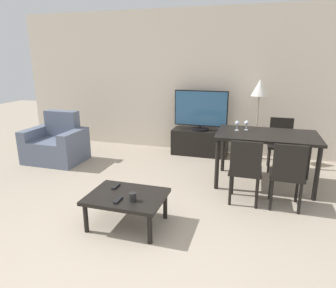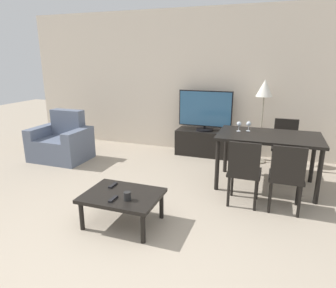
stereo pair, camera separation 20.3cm
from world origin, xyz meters
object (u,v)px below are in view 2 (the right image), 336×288
at_px(dining_chair_near, 244,170).
at_px(remote_primary, 113,185).
at_px(floor_lamp, 264,94).
at_px(dining_table, 269,141).
at_px(remote_secondary, 113,199).
at_px(wine_glass_center, 249,124).
at_px(dining_chair_far, 285,143).
at_px(wine_glass_left, 239,124).
at_px(cup_white_near, 127,196).
at_px(dining_chair_near_right, 287,175).
at_px(tv, 205,111).
at_px(coffee_table, 122,198).
at_px(tv_stand, 204,143).
at_px(armchair, 62,143).

bearing_deg(dining_chair_near, remote_primary, -152.13).
bearing_deg(floor_lamp, dining_table, -81.94).
distance_m(remote_secondary, wine_glass_center, 2.31).
distance_m(dining_chair_far, wine_glass_left, 1.02).
xyz_separation_m(dining_table, dining_chair_near, (-0.25, -0.74, -0.20)).
bearing_deg(wine_glass_left, cup_white_near, -116.50).
distance_m(floor_lamp, remote_primary, 3.07).
relative_size(dining_chair_near, dining_chair_near_right, 1.00).
height_order(wine_glass_left, wine_glass_center, same).
distance_m(tv, wine_glass_center, 1.34).
xyz_separation_m(remote_primary, wine_glass_left, (1.23, 1.55, 0.50)).
height_order(coffee_table, dining_table, dining_table).
bearing_deg(cup_white_near, wine_glass_center, 61.01).
bearing_deg(remote_secondary, tv_stand, 84.07).
bearing_deg(wine_glass_left, dining_chair_far, 44.55).
distance_m(coffee_table, dining_chair_near, 1.51).
bearing_deg(dining_chair_far, dining_chair_near, -108.48).
relative_size(floor_lamp, wine_glass_center, 9.99).
distance_m(armchair, tv, 2.71).
bearing_deg(remote_secondary, floor_lamp, 65.01).
xyz_separation_m(remote_primary, wine_glass_center, (1.36, 1.61, 0.50)).
distance_m(tv_stand, dining_chair_far, 1.49).
height_order(armchair, wine_glass_left, wine_glass_left).
relative_size(coffee_table, dining_chair_near_right, 0.98).
relative_size(tv_stand, remote_secondary, 7.02).
distance_m(coffee_table, dining_table, 2.22).
relative_size(dining_table, dining_chair_near_right, 1.64).
height_order(dining_chair_near_right, cup_white_near, dining_chair_near_right).
height_order(armchair, coffee_table, armchair).
height_order(dining_chair_far, remote_secondary, dining_chair_far).
bearing_deg(wine_glass_left, wine_glass_center, 23.04).
distance_m(dining_chair_near, dining_chair_far, 1.55).
distance_m(tv, dining_chair_far, 1.52).
bearing_deg(tv, wine_glass_left, -54.94).
xyz_separation_m(dining_chair_near_right, remote_secondary, (-1.72, -1.06, -0.11)).
height_order(coffee_table, dining_chair_near_right, dining_chair_near_right).
relative_size(coffee_table, dining_chair_near, 0.98).
bearing_deg(tv_stand, floor_lamp, -4.27).
bearing_deg(wine_glass_center, dining_table, -23.16).
xyz_separation_m(cup_white_near, wine_glass_left, (0.91, 1.82, 0.46)).
xyz_separation_m(dining_chair_near, floor_lamp, (0.10, 1.79, 0.74)).
bearing_deg(dining_chair_far, floor_lamp, 140.64).
distance_m(remote_primary, wine_glass_center, 2.16).
height_order(cup_white_near, wine_glass_center, wine_glass_center).
bearing_deg(tv, floor_lamp, -4.13).
height_order(dining_table, remote_secondary, dining_table).
xyz_separation_m(tv_stand, wine_glass_center, (0.88, -1.01, 0.63)).
bearing_deg(remote_secondary, dining_chair_far, 55.68).
relative_size(dining_chair_far, wine_glass_left, 5.85).
bearing_deg(wine_glass_left, floor_lamp, 74.26).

